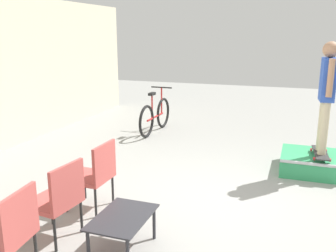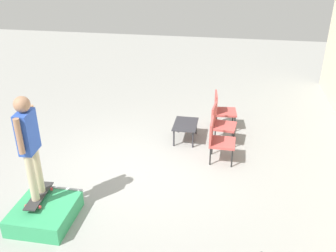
{
  "view_description": "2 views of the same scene",
  "coord_description": "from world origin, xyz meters",
  "px_view_note": "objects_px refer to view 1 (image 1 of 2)",
  "views": [
    {
      "loc": [
        -4.61,
        -0.86,
        2.25
      ],
      "look_at": [
        0.16,
        0.82,
        0.99
      ],
      "focal_mm": 40.0,
      "sensor_mm": 36.0,
      "label": 1
    },
    {
      "loc": [
        6.21,
        1.7,
        4.13
      ],
      "look_at": [
        -0.11,
        0.59,
        0.98
      ],
      "focal_mm": 40.0,
      "sensor_mm": 36.0,
      "label": 2
    }
  ],
  "objects_px": {
    "person_skater": "(327,89)",
    "coffee_table": "(123,221)",
    "skate_ramp_box": "(310,163)",
    "patio_chair_right": "(95,172)",
    "bicycle": "(155,116)",
    "patio_chair_left": "(7,231)",
    "skateboard_on_ramp": "(320,153)",
    "patio_chair_center": "(58,197)"
  },
  "relations": [
    {
      "from": "patio_chair_right",
      "to": "bicycle",
      "type": "relative_size",
      "value": 0.52
    },
    {
      "from": "skate_ramp_box",
      "to": "skateboard_on_ramp",
      "type": "relative_size",
      "value": 1.32
    },
    {
      "from": "person_skater",
      "to": "patio_chair_center",
      "type": "distance_m",
      "value": 4.26
    },
    {
      "from": "skateboard_on_ramp",
      "to": "bicycle",
      "type": "relative_size",
      "value": 0.46
    },
    {
      "from": "coffee_table",
      "to": "patio_chair_right",
      "type": "distance_m",
      "value": 1.12
    },
    {
      "from": "bicycle",
      "to": "skate_ramp_box",
      "type": "bearing_deg",
      "value": -112.57
    },
    {
      "from": "patio_chair_left",
      "to": "skate_ramp_box",
      "type": "bearing_deg",
      "value": 140.09
    },
    {
      "from": "coffee_table",
      "to": "patio_chair_right",
      "type": "relative_size",
      "value": 0.87
    },
    {
      "from": "patio_chair_left",
      "to": "patio_chair_center",
      "type": "distance_m",
      "value": 0.77
    },
    {
      "from": "skateboard_on_ramp",
      "to": "bicycle",
      "type": "bearing_deg",
      "value": 60.8
    },
    {
      "from": "patio_chair_right",
      "to": "coffee_table",
      "type": "bearing_deg",
      "value": 45.78
    },
    {
      "from": "coffee_table",
      "to": "bicycle",
      "type": "xyz_separation_m",
      "value": [
        4.71,
        1.47,
        0.03
      ]
    },
    {
      "from": "skate_ramp_box",
      "to": "skateboard_on_ramp",
      "type": "xyz_separation_m",
      "value": [
        -0.14,
        -0.14,
        0.23
      ]
    },
    {
      "from": "coffee_table",
      "to": "person_skater",
      "type": "bearing_deg",
      "value": -33.55
    },
    {
      "from": "person_skater",
      "to": "coffee_table",
      "type": "bearing_deg",
      "value": 142.42
    },
    {
      "from": "patio_chair_left",
      "to": "bicycle",
      "type": "xyz_separation_m",
      "value": [
        5.49,
        0.69,
        -0.12
      ]
    },
    {
      "from": "skate_ramp_box",
      "to": "bicycle",
      "type": "bearing_deg",
      "value": 65.88
    },
    {
      "from": "coffee_table",
      "to": "patio_chair_right",
      "type": "height_order",
      "value": "patio_chair_right"
    },
    {
      "from": "coffee_table",
      "to": "bicycle",
      "type": "distance_m",
      "value": 4.93
    },
    {
      "from": "patio_chair_left",
      "to": "patio_chair_right",
      "type": "bearing_deg",
      "value": 173.98
    },
    {
      "from": "patio_chair_left",
      "to": "patio_chair_right",
      "type": "distance_m",
      "value": 1.57
    },
    {
      "from": "patio_chair_right",
      "to": "bicycle",
      "type": "distance_m",
      "value": 3.98
    },
    {
      "from": "coffee_table",
      "to": "skateboard_on_ramp",
      "type": "bearing_deg",
      "value": -33.55
    },
    {
      "from": "coffee_table",
      "to": "skate_ramp_box",
      "type": "bearing_deg",
      "value": -30.63
    },
    {
      "from": "skate_ramp_box",
      "to": "patio_chair_center",
      "type": "height_order",
      "value": "patio_chair_center"
    },
    {
      "from": "person_skater",
      "to": "patio_chair_right",
      "type": "height_order",
      "value": "person_skater"
    },
    {
      "from": "skateboard_on_ramp",
      "to": "patio_chair_center",
      "type": "relative_size",
      "value": 0.88
    },
    {
      "from": "coffee_table",
      "to": "patio_chair_center",
      "type": "bearing_deg",
      "value": 90.7
    },
    {
      "from": "skateboard_on_ramp",
      "to": "coffee_table",
      "type": "xyz_separation_m",
      "value": [
        -3.06,
        2.03,
        -0.02
      ]
    },
    {
      "from": "patio_chair_center",
      "to": "bicycle",
      "type": "height_order",
      "value": "bicycle"
    },
    {
      "from": "coffee_table",
      "to": "patio_chair_left",
      "type": "xyz_separation_m",
      "value": [
        -0.78,
        0.78,
        0.15
      ]
    },
    {
      "from": "patio_chair_left",
      "to": "skateboard_on_ramp",
      "type": "bearing_deg",
      "value": 137.8
    },
    {
      "from": "bicycle",
      "to": "person_skater",
      "type": "bearing_deg",
      "value": -113.59
    },
    {
      "from": "person_skater",
      "to": "coffee_table",
      "type": "relative_size",
      "value": 2.23
    },
    {
      "from": "person_skater",
      "to": "patio_chair_center",
      "type": "xyz_separation_m",
      "value": [
        -3.07,
        2.81,
        -0.91
      ]
    },
    {
      "from": "person_skater",
      "to": "coffee_table",
      "type": "distance_m",
      "value": 3.83
    },
    {
      "from": "skate_ramp_box",
      "to": "skateboard_on_ramp",
      "type": "bearing_deg",
      "value": -135.11
    },
    {
      "from": "bicycle",
      "to": "skateboard_on_ramp",
      "type": "bearing_deg",
      "value": -113.59
    },
    {
      "from": "coffee_table",
      "to": "bicycle",
      "type": "height_order",
      "value": "bicycle"
    },
    {
      "from": "bicycle",
      "to": "patio_chair_center",
      "type": "bearing_deg",
      "value": -170.09
    },
    {
      "from": "skate_ramp_box",
      "to": "person_skater",
      "type": "relative_size",
      "value": 0.6
    },
    {
      "from": "patio_chair_right",
      "to": "skate_ramp_box",
      "type": "bearing_deg",
      "value": 133.11
    }
  ]
}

